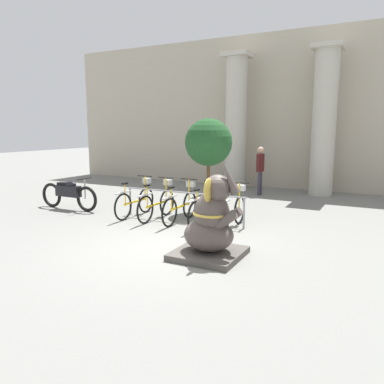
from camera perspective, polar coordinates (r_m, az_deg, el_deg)
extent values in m
plane|color=slate|center=(7.59, -2.53, -8.39)|extent=(60.00, 60.00, 0.00)
cube|color=#B2A893|center=(15.30, 13.94, 11.80)|extent=(20.00, 0.20, 6.00)
cylinder|color=#BCB7A8|center=(14.81, 6.70, 10.15)|extent=(0.81, 0.81, 5.00)
cube|color=#BCB7A8|center=(15.06, 6.91, 20.02)|extent=(1.02, 1.02, 0.16)
cylinder|color=#BCB7A8|center=(14.00, 19.46, 9.71)|extent=(0.81, 0.81, 5.00)
cube|color=#BCB7A8|center=(14.26, 20.08, 20.12)|extent=(1.02, 1.02, 0.16)
cylinder|color=gray|center=(10.44, -9.39, -1.39)|extent=(0.05, 0.05, 0.75)
cylinder|color=gray|center=(8.91, 7.92, -3.25)|extent=(0.05, 0.05, 0.75)
cylinder|color=gray|center=(9.49, -1.44, -0.06)|extent=(3.39, 0.04, 0.04)
torus|color=black|center=(10.62, -7.01, -1.24)|extent=(0.05, 0.72, 0.72)
torus|color=black|center=(9.79, -10.47, -2.25)|extent=(0.05, 0.72, 0.72)
cube|color=yellow|center=(10.19, -8.68, -1.45)|extent=(0.04, 0.95, 0.04)
cube|color=#BCBCBC|center=(9.72, -10.53, -0.10)|extent=(0.06, 0.60, 0.03)
cylinder|color=yellow|center=(9.81, -10.16, -0.50)|extent=(0.03, 0.03, 0.58)
cube|color=black|center=(9.76, -10.21, 1.28)|extent=(0.08, 0.18, 0.04)
cylinder|color=yellow|center=(10.52, -7.18, 0.57)|extent=(0.03, 0.03, 0.69)
cylinder|color=black|center=(10.48, -7.21, 2.42)|extent=(0.48, 0.03, 0.03)
cube|color=#BCBCBC|center=(10.58, -6.89, 1.73)|extent=(0.20, 0.16, 0.14)
torus|color=black|center=(10.23, -3.84, -1.60)|extent=(0.05, 0.72, 0.72)
torus|color=black|center=(9.37, -7.15, -2.70)|extent=(0.05, 0.72, 0.72)
cube|color=yellow|center=(9.78, -5.42, -1.84)|extent=(0.04, 0.95, 0.04)
cube|color=#BCBCBC|center=(9.29, -7.20, -0.45)|extent=(0.06, 0.60, 0.03)
cylinder|color=yellow|center=(9.39, -6.84, -0.87)|extent=(0.03, 0.03, 0.58)
cube|color=black|center=(9.34, -6.88, 1.00)|extent=(0.08, 0.18, 0.04)
cylinder|color=yellow|center=(10.13, -3.98, 0.27)|extent=(0.03, 0.03, 0.69)
cylinder|color=black|center=(10.08, -4.00, 2.20)|extent=(0.48, 0.03, 0.03)
cube|color=#BCBCBC|center=(10.19, -3.70, 1.48)|extent=(0.20, 0.16, 0.14)
torus|color=black|center=(9.90, -0.35, -1.95)|extent=(0.05, 0.72, 0.72)
torus|color=black|center=(9.00, -3.45, -3.14)|extent=(0.05, 0.72, 0.72)
cube|color=yellow|center=(9.44, -1.83, -2.22)|extent=(0.04, 0.95, 0.04)
cube|color=#BCBCBC|center=(8.93, -3.47, -0.80)|extent=(0.06, 0.60, 0.03)
cylinder|color=yellow|center=(9.03, -3.14, -1.23)|extent=(0.03, 0.03, 0.58)
cube|color=black|center=(8.98, -3.16, 0.70)|extent=(0.08, 0.18, 0.04)
cylinder|color=yellow|center=(9.80, -0.46, -0.03)|extent=(0.03, 0.03, 0.69)
cylinder|color=black|center=(9.75, -0.46, 1.97)|extent=(0.48, 0.03, 0.03)
cube|color=#BCBCBC|center=(9.86, -0.19, 1.23)|extent=(0.20, 0.16, 0.14)
torus|color=black|center=(9.57, 3.27, -2.37)|extent=(0.05, 0.72, 0.72)
torus|color=black|center=(8.65, 0.43, -3.66)|extent=(0.05, 0.72, 0.72)
cube|color=yellow|center=(9.10, 1.92, -2.67)|extent=(0.04, 0.95, 0.04)
cube|color=#BCBCBC|center=(8.57, 0.43, -1.23)|extent=(0.06, 0.60, 0.03)
cylinder|color=yellow|center=(8.68, 0.73, -1.67)|extent=(0.03, 0.03, 0.58)
cube|color=black|center=(8.62, 0.74, 0.34)|extent=(0.08, 0.18, 0.04)
cylinder|color=yellow|center=(9.47, 3.19, -0.38)|extent=(0.03, 0.03, 0.69)
cylinder|color=black|center=(9.42, 3.21, 1.68)|extent=(0.48, 0.03, 0.03)
cube|color=#BCBCBC|center=(9.53, 3.44, 0.92)|extent=(0.20, 0.16, 0.14)
torus|color=black|center=(9.35, 7.26, -2.73)|extent=(0.05, 0.72, 0.72)
torus|color=black|center=(8.39, 4.79, -4.10)|extent=(0.05, 0.72, 0.72)
cube|color=yellow|center=(8.86, 6.10, -3.06)|extent=(0.04, 0.95, 0.04)
cube|color=#BCBCBC|center=(8.31, 4.83, -1.60)|extent=(0.06, 0.60, 0.03)
cylinder|color=yellow|center=(8.42, 5.08, -2.05)|extent=(0.03, 0.03, 0.58)
cube|color=black|center=(8.36, 5.11, 0.02)|extent=(0.08, 0.18, 0.04)
cylinder|color=yellow|center=(9.24, 7.22, -0.69)|extent=(0.03, 0.03, 0.69)
cylinder|color=black|center=(9.19, 7.26, 1.42)|extent=(0.48, 0.03, 0.03)
cube|color=#BCBCBC|center=(9.30, 7.46, 0.64)|extent=(0.20, 0.16, 0.14)
cube|color=#4C4742|center=(7.03, 2.54, -9.36)|extent=(1.21, 1.21, 0.12)
ellipsoid|color=#4C423D|center=(6.93, 2.56, -6.53)|extent=(0.93, 0.82, 0.60)
ellipsoid|color=#4C423D|center=(6.80, 3.01, -3.25)|extent=(0.66, 0.60, 0.77)
sphere|color=#4C423D|center=(6.67, 3.90, 0.57)|extent=(0.49, 0.49, 0.49)
ellipsoid|color=gold|center=(6.92, 4.21, 0.89)|extent=(0.08, 0.35, 0.42)
ellipsoid|color=gold|center=(6.47, 2.50, 0.30)|extent=(0.08, 0.35, 0.42)
cone|color=#4C423D|center=(6.55, 5.69, 2.25)|extent=(0.42, 0.18, 0.62)
cylinder|color=#4C423D|center=(6.83, 5.79, -3.95)|extent=(0.49, 0.16, 0.44)
cylinder|color=#4C423D|center=(6.58, 4.91, -4.45)|extent=(0.49, 0.16, 0.44)
torus|color=gold|center=(6.80, 3.01, -3.25)|extent=(0.69, 0.69, 0.05)
torus|color=black|center=(11.06, -15.75, -1.03)|extent=(0.74, 0.09, 0.74)
torus|color=black|center=(12.04, -20.60, -0.45)|extent=(0.74, 0.09, 0.74)
cube|color=black|center=(11.51, -18.33, 0.15)|extent=(0.83, 0.22, 0.32)
ellipsoid|color=black|center=(11.41, -18.03, 1.11)|extent=(0.40, 0.20, 0.20)
cube|color=black|center=(11.61, -19.00, 1.19)|extent=(0.36, 0.18, 0.08)
cylinder|color=#99999E|center=(11.05, -16.01, 0.42)|extent=(0.04, 0.04, 0.56)
cylinder|color=black|center=(11.01, -16.08, 1.96)|extent=(0.03, 0.55, 0.03)
cylinder|color=#383342|center=(13.66, 10.38, 1.36)|extent=(0.11, 0.11, 0.84)
cylinder|color=#383342|center=(13.50, 10.17, 1.27)|extent=(0.11, 0.11, 0.84)
cube|color=#4C1919|center=(13.50, 10.37, 4.41)|extent=(0.20, 0.32, 0.63)
sphere|color=tan|center=(13.47, 10.42, 6.31)|extent=(0.23, 0.23, 0.23)
cylinder|color=#4C1919|center=(13.69, 10.62, 4.60)|extent=(0.07, 0.07, 0.57)
cylinder|color=#4C1919|center=(13.30, 10.12, 4.48)|extent=(0.07, 0.07, 0.57)
cylinder|color=#4C4C4C|center=(10.66, 2.47, -2.01)|extent=(0.72, 0.72, 0.39)
cylinder|color=brown|center=(10.54, 2.50, 1.85)|extent=(0.10, 0.10, 1.06)
sphere|color=#1E4C23|center=(10.45, 2.54, 7.58)|extent=(1.31, 1.31, 1.31)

